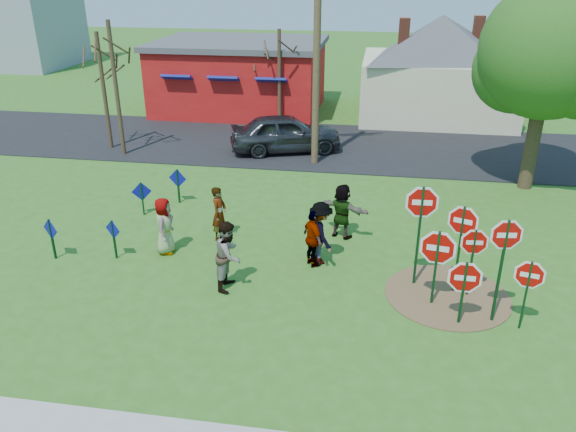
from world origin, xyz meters
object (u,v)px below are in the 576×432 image
at_px(suv, 286,133).
at_px(stop_sign_b, 462,228).
at_px(stop_sign_c, 504,248).
at_px(stop_sign_d, 474,247).
at_px(stop_sign_a, 437,253).
at_px(person_a, 164,226).
at_px(person_b, 219,213).
at_px(leafy_tree, 552,58).
at_px(utility_pole, 317,43).

bearing_deg(suv, stop_sign_b, -168.65).
bearing_deg(stop_sign_c, stop_sign_d, 103.93).
xyz_separation_m(stop_sign_a, stop_sign_c, (1.38, -0.56, 0.55)).
xyz_separation_m(stop_sign_a, stop_sign_d, (0.93, 0.54, -0.03)).
distance_m(person_a, person_b, 1.76).
relative_size(suv, leafy_tree, 0.66).
xyz_separation_m(person_b, suv, (0.59, 9.02, 0.02)).
xyz_separation_m(person_a, utility_pole, (3.41, 8.76, 4.11)).
bearing_deg(suv, stop_sign_a, -172.48).
distance_m(stop_sign_b, suv, 12.74).
xyz_separation_m(utility_pole, leafy_tree, (8.42, -1.51, -0.13)).
bearing_deg(suv, person_a, 150.92).
bearing_deg(stop_sign_a, person_a, 177.60).
distance_m(person_a, suv, 10.33).
bearing_deg(stop_sign_b, utility_pole, 136.33).
xyz_separation_m(stop_sign_d, person_b, (-7.19, 2.16, -0.55)).
distance_m(stop_sign_c, person_a, 9.30).
xyz_separation_m(suv, utility_pole, (1.48, -1.39, 4.09)).
bearing_deg(utility_pole, stop_sign_d, -62.35).
xyz_separation_m(stop_sign_d, person_a, (-8.54, 1.02, -0.54)).
bearing_deg(person_a, utility_pole, -25.54).
xyz_separation_m(stop_sign_c, leafy_tree, (2.85, 9.38, 2.86)).
relative_size(stop_sign_b, stop_sign_c, 0.91).
distance_m(stop_sign_a, stop_sign_b, 1.00).
relative_size(stop_sign_b, utility_pole, 0.27).
distance_m(stop_sign_c, stop_sign_d, 1.32).
bearing_deg(leafy_tree, stop_sign_d, -111.70).
height_order(stop_sign_c, suv, stop_sign_c).
distance_m(stop_sign_d, person_a, 8.61).
xyz_separation_m(stop_sign_b, person_a, (-8.22, 0.88, -0.97)).
bearing_deg(stop_sign_a, leafy_tree, 73.62).
distance_m(suv, utility_pole, 4.57).
bearing_deg(leafy_tree, stop_sign_c, -106.90).
distance_m(stop_sign_b, person_b, 7.23).
relative_size(stop_sign_a, stop_sign_d, 1.09).
bearing_deg(stop_sign_b, stop_sign_d, -3.68).
xyz_separation_m(stop_sign_b, utility_pole, (-4.81, 9.65, 3.14)).
bearing_deg(suv, person_b, 157.95).
xyz_separation_m(person_a, suv, (1.93, 10.15, 0.02)).
distance_m(stop_sign_a, person_b, 6.84).
bearing_deg(stop_sign_a, suv, 125.06).
relative_size(person_b, utility_pole, 0.18).
height_order(stop_sign_b, stop_sign_c, stop_sign_c).
xyz_separation_m(stop_sign_a, leafy_tree, (4.23, 8.82, 3.40)).
relative_size(person_b, suv, 0.35).
relative_size(stop_sign_d, utility_pole, 0.21).
distance_m(stop_sign_c, utility_pole, 12.59).
distance_m(person_a, utility_pole, 10.26).
bearing_deg(leafy_tree, person_b, -149.72).
height_order(stop_sign_c, stop_sign_d, stop_sign_c).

